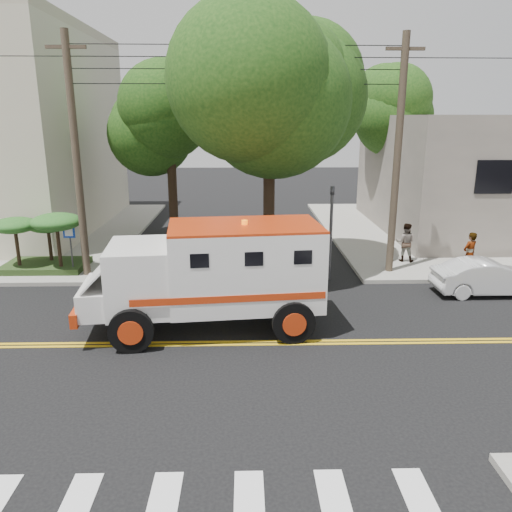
{
  "coord_description": "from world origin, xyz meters",
  "views": [
    {
      "loc": [
        0.56,
        -12.68,
        6.06
      ],
      "look_at": [
        0.92,
        3.28,
        1.6
      ],
      "focal_mm": 35.0,
      "sensor_mm": 36.0,
      "label": 1
    }
  ],
  "objects_px": {
    "pedestrian_a": "(469,254)",
    "pedestrian_b": "(405,242)",
    "armored_truck": "(214,271)",
    "parked_sedan": "(488,277)"
  },
  "relations": [
    {
      "from": "pedestrian_a",
      "to": "pedestrian_b",
      "type": "bearing_deg",
      "value": -74.69
    },
    {
      "from": "pedestrian_a",
      "to": "pedestrian_b",
      "type": "xyz_separation_m",
      "value": [
        -1.82,
        2.05,
        -0.04
      ]
    },
    {
      "from": "pedestrian_b",
      "to": "pedestrian_a",
      "type": "bearing_deg",
      "value": 151.34
    },
    {
      "from": "pedestrian_a",
      "to": "pedestrian_b",
      "type": "relative_size",
      "value": 1.05
    },
    {
      "from": "pedestrian_a",
      "to": "armored_truck",
      "type": "bearing_deg",
      "value": -1.18
    },
    {
      "from": "pedestrian_b",
      "to": "armored_truck",
      "type": "bearing_deg",
      "value": 60.05
    },
    {
      "from": "armored_truck",
      "to": "pedestrian_a",
      "type": "relative_size",
      "value": 4.16
    },
    {
      "from": "armored_truck",
      "to": "pedestrian_a",
      "type": "distance_m",
      "value": 10.51
    },
    {
      "from": "pedestrian_a",
      "to": "pedestrian_b",
      "type": "height_order",
      "value": "pedestrian_a"
    },
    {
      "from": "armored_truck",
      "to": "parked_sedan",
      "type": "relative_size",
      "value": 1.88
    }
  ]
}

